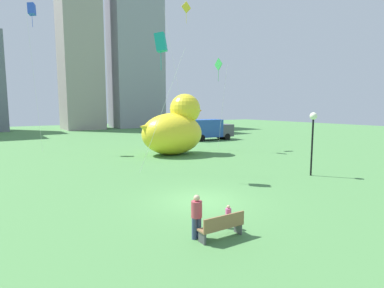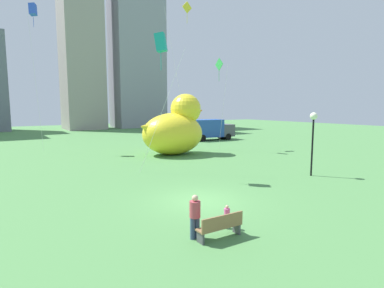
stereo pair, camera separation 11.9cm
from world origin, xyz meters
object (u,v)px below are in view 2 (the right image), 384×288
(person_child, at_px, (227,216))
(lamppost, at_px, (313,126))
(giant_inflatable_duck, at_px, (175,129))
(park_bench, at_px, (221,226))
(box_truck, at_px, (210,130))
(kite_green, at_px, (219,68))
(person_adult, at_px, (195,215))
(kite_teal, at_px, (161,43))
(kite_yellow, at_px, (186,15))
(kite_blue, at_px, (33,11))

(person_child, bearing_deg, lamppost, 19.95)
(person_child, height_order, giant_inflatable_duck, giant_inflatable_duck)
(park_bench, bearing_deg, box_truck, 53.85)
(box_truck, bearing_deg, giant_inflatable_duck, -141.35)
(giant_inflatable_duck, relative_size, kite_green, 0.74)
(giant_inflatable_duck, bearing_deg, kite_green, -3.61)
(person_adult, xyz_separation_m, kite_teal, (3.49, 9.01, 7.70))
(lamppost, distance_m, kite_teal, 11.30)
(person_adult, relative_size, kite_teal, 0.17)
(kite_green, height_order, kite_teal, kite_green)
(box_truck, bearing_deg, kite_yellow, -146.89)
(kite_blue, bearing_deg, kite_teal, -74.44)
(person_adult, xyz_separation_m, kite_green, (14.33, 16.75, 7.72))
(lamppost, bearing_deg, kite_green, 80.15)
(park_bench, distance_m, kite_blue, 30.53)
(box_truck, relative_size, kite_green, 0.70)
(park_bench, bearing_deg, kite_teal, 73.86)
(lamppost, bearing_deg, box_truck, 70.50)
(person_child, relative_size, kite_blue, 0.06)
(kite_teal, xyz_separation_m, kite_yellow, (9.58, 12.14, 6.02))
(person_child, height_order, lamppost, lamppost)
(person_adult, distance_m, kite_green, 23.36)
(kite_teal, bearing_deg, park_bench, -106.14)
(person_adult, distance_m, lamppost, 12.96)
(park_bench, height_order, giant_inflatable_duck, giant_inflatable_duck)
(person_adult, distance_m, kite_yellow, 28.40)
(kite_blue, xyz_separation_m, kite_yellow, (14.50, -5.54, 0.49))
(giant_inflatable_duck, height_order, lamppost, giant_inflatable_duck)
(giant_inflatable_duck, xyz_separation_m, box_truck, (10.55, 8.44, -1.05))
(kite_blue, bearing_deg, kite_yellow, -20.92)
(lamppost, xyz_separation_m, kite_teal, (-8.61, 5.10, 5.23))
(park_bench, distance_m, box_truck, 32.26)
(kite_green, xyz_separation_m, kite_teal, (-10.84, -7.73, -0.02))
(person_adult, relative_size, kite_blue, 0.11)
(park_bench, xyz_separation_m, giant_inflatable_duck, (8.47, 17.60, 2.02))
(person_child, distance_m, kite_yellow, 27.87)
(person_adult, relative_size, box_truck, 0.24)
(person_adult, height_order, kite_teal, kite_teal)
(kite_green, xyz_separation_m, kite_yellow, (-1.26, 4.40, 6.00))
(lamppost, bearing_deg, person_adult, -162.10)
(person_child, distance_m, giant_inflatable_duck, 18.77)
(giant_inflatable_duck, relative_size, lamppost, 1.67)
(kite_green, bearing_deg, park_bench, -128.21)
(kite_green, distance_m, kite_teal, 13.31)
(box_truck, distance_m, kite_blue, 24.70)
(person_adult, bearing_deg, kite_yellow, 58.28)
(person_child, xyz_separation_m, kite_yellow, (11.55, 21.09, 14.09))
(park_bench, distance_m, lamppost, 12.54)
(giant_inflatable_duck, relative_size, kite_yellow, 0.44)
(person_adult, bearing_deg, kite_green, 49.44)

